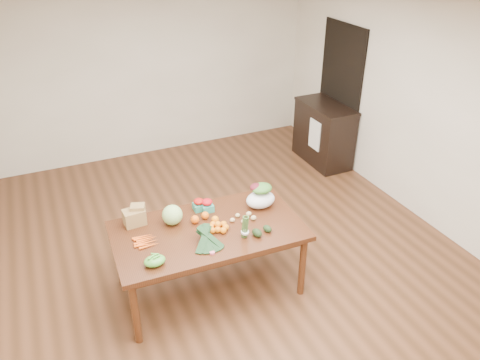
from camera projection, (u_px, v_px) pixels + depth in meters
name	position (u px, v px, depth m)	size (l,w,h in m)	color
floor	(232.00, 250.00, 5.48)	(6.00, 6.00, 0.00)	brown
ceiling	(230.00, 8.00, 4.15)	(5.00, 6.00, 0.02)	white
room_walls	(231.00, 146.00, 4.81)	(5.02, 6.02, 2.70)	white
dining_table	(209.00, 259.00, 4.75)	(1.84, 1.02, 0.75)	#431F0F
doorway_dark	(339.00, 94.00, 7.12)	(0.02, 1.00, 2.10)	black
cabinet	(324.00, 133.00, 7.26)	(0.52, 1.02, 0.94)	black
dish_towel	(315.00, 135.00, 7.02)	(0.02, 0.28, 0.45)	white
paper_bag	(134.00, 216.00, 4.59)	(0.28, 0.23, 0.19)	olive
cabbage	(172.00, 215.00, 4.59)	(0.20, 0.20, 0.20)	#A1D97D
strawberry_basket_a	(199.00, 205.00, 4.84)	(0.11, 0.11, 0.10)	#B1190B
strawberry_basket_b	(207.00, 206.00, 4.82)	(0.12, 0.12, 0.11)	red
orange_a	(195.00, 220.00, 4.63)	(0.08, 0.08, 0.08)	#DF5E0D
orange_b	(205.00, 215.00, 4.70)	(0.08, 0.08, 0.08)	#FF620F
orange_c	(215.00, 219.00, 4.64)	(0.07, 0.07, 0.07)	orange
mandarin_cluster	(218.00, 226.00, 4.52)	(0.18, 0.18, 0.10)	orange
carrots	(146.00, 241.00, 4.37)	(0.22, 0.22, 0.03)	orange
snap_pea_bag	(155.00, 261.00, 4.07)	(0.19, 0.14, 0.09)	green
kale_bunch	(208.00, 240.00, 4.27)	(0.32, 0.40, 0.16)	#15301B
asparagus_bundle	(245.00, 227.00, 4.38)	(0.08, 0.08, 0.25)	#577C39
potato_a	(232.00, 220.00, 4.66)	(0.05, 0.05, 0.04)	tan
potato_b	(243.00, 221.00, 4.64)	(0.05, 0.04, 0.04)	tan
potato_c	(249.00, 214.00, 4.75)	(0.06, 0.05, 0.05)	tan
potato_d	(238.00, 215.00, 4.73)	(0.05, 0.04, 0.04)	tan
potato_e	(253.00, 218.00, 4.68)	(0.06, 0.05, 0.05)	tan
avocado_a	(257.00, 233.00, 4.44)	(0.08, 0.12, 0.08)	black
avocado_b	(267.00, 229.00, 4.51)	(0.07, 0.10, 0.07)	black
salad_bag	(261.00, 197.00, 4.85)	(0.31, 0.24, 0.24)	silver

